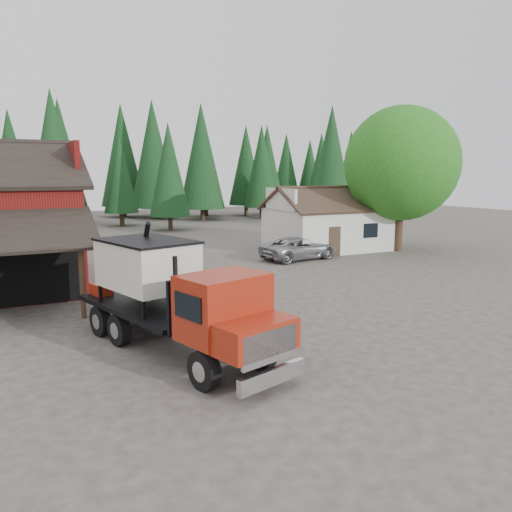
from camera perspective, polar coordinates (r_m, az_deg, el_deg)
name	(u,v)px	position (r m, az deg, el deg)	size (l,w,h in m)	color
ground	(238,314)	(19.96, -2.01, -6.65)	(120.00, 120.00, 0.00)	#443C35
farmhouse	(328,226)	(37.13, 8.25, 3.37)	(8.60, 6.42, 4.65)	silver
deciduous_tree	(402,168)	(37.02, 16.31, 9.65)	(8.00, 8.00, 10.20)	#382619
conifer_backdrop	(90,222)	(60.30, -18.45, 3.69)	(76.00, 16.00, 16.00)	black
near_pine_b	(169,170)	(49.50, -9.92, 9.71)	(3.96, 3.96, 10.40)	#382619
near_pine_c	(331,160)	(52.76, 8.58, 10.81)	(4.84, 4.84, 12.40)	#382619
near_pine_d	(53,153)	(51.72, -22.14, 10.82)	(5.28, 5.28, 13.40)	#382619
feed_truck	(173,294)	(15.62, -9.41, -4.34)	(4.72, 9.02, 3.94)	black
silver_car	(299,248)	(32.46, 4.94, 0.89)	(2.40, 5.21, 1.45)	#9FA1A7
equip_box	(128,309)	(20.18, -14.41, -5.88)	(0.70, 1.10, 0.60)	maroon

